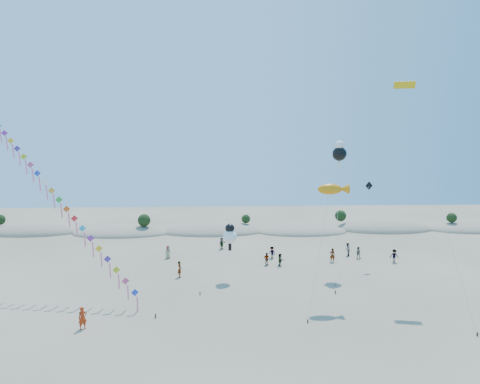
# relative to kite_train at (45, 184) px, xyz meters

# --- Properties ---
(ground) EXTENTS (160.00, 160.00, 0.00)m
(ground) POSITION_rel_kite_train_xyz_m (16.74, -15.24, -11.04)
(ground) COLOR #7A6B54
(ground) RESTS_ON ground
(dune_ridge) EXTENTS (145.30, 11.49, 5.57)m
(dune_ridge) POSITION_rel_kite_train_xyz_m (17.80, 29.90, -10.93)
(dune_ridge) COLOR gray
(dune_ridge) RESTS_ON ground
(kite_train) EXTENTS (23.37, 15.60, 21.37)m
(kite_train) POSITION_rel_kite_train_xyz_m (0.00, 0.00, 0.00)
(kite_train) COLOR #3F2D1E
(kite_train) RESTS_ON ground
(fish_kite) EXTENTS (5.22, 6.59, 11.22)m
(fish_kite) POSITION_rel_kite_train_xyz_m (28.78, -4.01, -0.37)
(fish_kite) COLOR #3F2D1E
(fish_kite) RESTS_ON ground
(cartoon_kite_low) EXTENTS (3.99, 5.71, 6.33)m
(cartoon_kite_low) POSITION_rel_kite_train_xyz_m (18.96, 2.13, -5.98)
(cartoon_kite_low) COLOR #3F2D1E
(cartoon_kite_low) RESTS_ON ground
(cartoon_kite_high) EXTENTS (4.00, 10.26, 15.66)m
(cartoon_kite_high) POSITION_rel_kite_train_xyz_m (32.41, 6.11, 3.22)
(cartoon_kite_high) COLOR #3F2D1E
(cartoon_kite_high) RESTS_ON ground
(parafoil_kite) EXTENTS (2.20, 13.41, 21.64)m
(parafoil_kite) POSITION_rel_kite_train_xyz_m (37.22, -0.54, 9.70)
(parafoil_kite) COLOR #3F2D1E
(parafoil_kite) RESTS_ON ground
(dark_kite) EXTENTS (7.27, 8.92, 10.61)m
(dark_kite) POSITION_rel_kite_train_xyz_m (35.18, 5.58, -3.44)
(dark_kite) COLOR #3F2D1E
(dark_kite) RESTS_ON ground
(flyer_foreground) EXTENTS (0.79, 0.73, 1.82)m
(flyer_foreground) POSITION_rel_kite_train_xyz_m (6.72, -10.16, -10.13)
(flyer_foreground) COLOR #AB2B0D
(flyer_foreground) RESTS_ON ground
(beachgoers) EXTENTS (30.76, 14.43, 1.87)m
(beachgoers) POSITION_rel_kite_train_xyz_m (26.71, 10.07, -10.19)
(beachgoers) COLOR slate
(beachgoers) RESTS_ON ground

